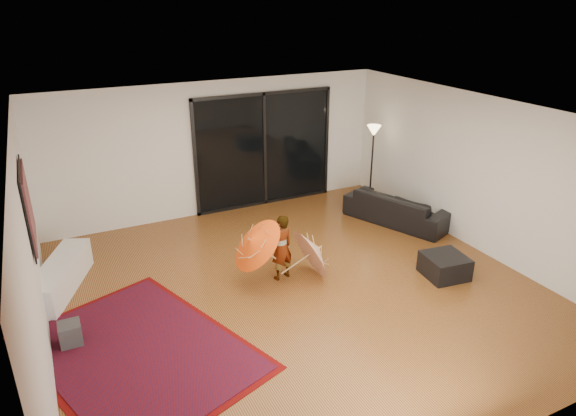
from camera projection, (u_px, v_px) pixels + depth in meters
floor at (297, 289)px, 7.93m from camera, size 7.00×7.00×0.00m
ceiling at (299, 116)px, 6.89m from camera, size 7.00×7.00×0.00m
wall_back at (218, 148)px, 10.31m from camera, size 7.00×0.00×7.00m
wall_front at (480, 346)px, 4.52m from camera, size 7.00×0.00×7.00m
wall_left at (32, 260)px, 5.98m from camera, size 0.00×7.00×7.00m
wall_right at (478, 174)px, 8.84m from camera, size 0.00×7.00×7.00m
sliding_door at (264, 150)px, 10.75m from camera, size 3.06×0.07×2.40m
painting at (28, 207)px, 6.70m from camera, size 0.04×1.28×1.08m
media_console at (61, 276)px, 7.82m from camera, size 1.07×1.72×0.47m
speaker at (70, 334)px, 6.62m from camera, size 0.28×0.28×0.31m
persian_rug at (139, 352)px, 6.52m from camera, size 3.12×3.66×0.02m
sofa at (397, 208)px, 10.17m from camera, size 1.55×2.24×0.61m
ottoman at (445, 266)px, 8.24m from camera, size 0.71×0.71×0.36m
floor_lamp at (373, 142)px, 10.79m from camera, size 0.29×0.29×1.70m
child at (282, 247)px, 8.04m from camera, size 0.45×0.34×1.09m
parasol_orange at (250, 245)px, 7.70m from camera, size 0.76×0.91×0.90m
parasol_white at (319, 246)px, 8.18m from camera, size 0.53×0.87×0.93m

